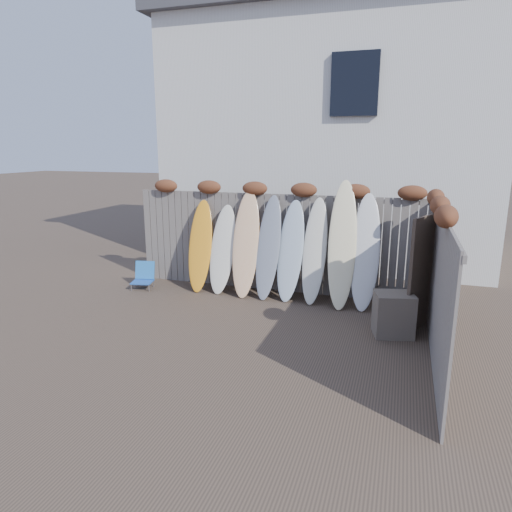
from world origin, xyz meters
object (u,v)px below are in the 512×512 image
(beach_chair, at_px, (144,276))
(wooden_crate, at_px, (393,314))
(lattice_panel, at_px, (425,272))
(surfboard_0, at_px, (200,246))

(beach_chair, relative_size, wooden_crate, 0.80)
(beach_chair, xyz_separation_m, wooden_crate, (5.09, -0.98, 0.09))
(lattice_panel, distance_m, surfboard_0, 4.41)
(lattice_panel, xyz_separation_m, surfboard_0, (-4.35, 0.73, -0.01))
(wooden_crate, bearing_deg, beach_chair, 169.16)
(beach_chair, bearing_deg, surfboard_0, 14.16)
(beach_chair, distance_m, surfboard_0, 1.40)
(beach_chair, height_order, lattice_panel, lattice_panel)
(beach_chair, relative_size, surfboard_0, 0.29)
(beach_chair, height_order, wooden_crate, wooden_crate)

